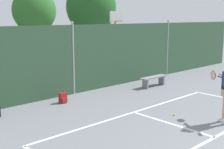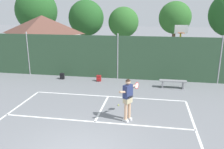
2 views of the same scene
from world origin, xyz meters
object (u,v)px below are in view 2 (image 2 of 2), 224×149
Objects in this scene: basketball_hoop at (180,43)px; backpack_red at (99,78)px; tennis_ball at (118,105)px; courtside_bench at (173,82)px; tennis_player at (128,96)px; backpack_black at (62,76)px.

basketball_hoop reaches higher than backpack_red.
courtside_bench is (2.84, 3.21, 0.33)m from tennis_ball.
basketball_hoop is at bearing 79.38° from courtside_bench.
tennis_player is 5.92m from backpack_red.
backpack_black is at bearing -161.78° from basketball_hoop.
backpack_black is at bearing 138.99° from tennis_ball.
basketball_hoop is 7.67× the size of backpack_red.
backpack_red is at bearing -1.46° from backpack_black.
basketball_hoop reaches higher than tennis_player.
backpack_red is 0.29× the size of courtside_bench.
courtside_bench reaches higher than tennis_ball.
tennis_player is 7.43m from backpack_black.
basketball_hoop is at bearing 26.60° from backpack_red.
backpack_black is 1.00× the size of backpack_red.
tennis_player is at bearing -109.66° from basketball_hoop.
backpack_red is (-5.32, -2.67, -2.12)m from basketball_hoop.
tennis_player is at bearing -46.68° from backpack_black.
backpack_red is at bearing 172.84° from courtside_bench.
tennis_ball is 0.14× the size of backpack_black.
backpack_black reaches higher than tennis_ball.
basketball_hoop is 8.54m from tennis_player.
basketball_hoop is 7.67× the size of backpack_black.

